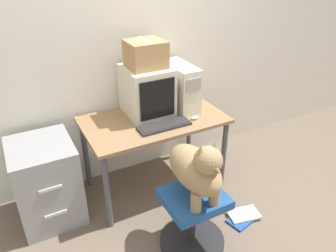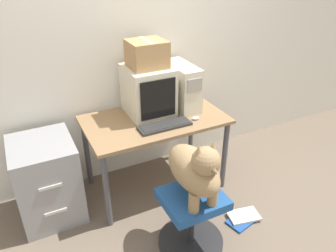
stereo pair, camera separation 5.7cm
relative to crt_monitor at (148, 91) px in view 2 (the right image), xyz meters
name	(u,v)px [view 2 (the right image)]	position (x,y,z in m)	size (l,w,h in m)	color
ground_plane	(173,207)	(0.00, -0.49, -0.96)	(12.00, 12.00, 0.00)	#6B5B4C
wall_back	(134,45)	(0.00, 0.30, 0.34)	(8.00, 0.05, 2.60)	silver
desk	(155,127)	(0.00, -0.12, -0.31)	(1.25, 0.73, 0.75)	olive
crt_monitor	(148,91)	(0.00, 0.00, 0.00)	(0.39, 0.43, 0.44)	beige
pc_tower	(181,86)	(0.33, -0.01, -0.01)	(0.19, 0.48, 0.41)	beige
keyboard	(165,125)	(0.01, -0.31, -0.21)	(0.46, 0.16, 0.03)	#2D2D2D
computer_mouse	(196,118)	(0.31, -0.31, -0.21)	(0.07, 0.04, 0.03)	silver
office_chair	(192,219)	(-0.06, -0.92, -0.71)	(0.52, 0.52, 0.49)	#262628
dog	(196,169)	(-0.06, -0.94, -0.22)	(0.28, 0.56, 0.52)	#9E7F56
filing_cabinet	(47,180)	(-0.98, -0.07, -0.60)	(0.50, 0.57, 0.72)	gray
cardboard_box	(147,54)	(0.00, 0.00, 0.33)	(0.31, 0.28, 0.23)	#A87F51
book_stack_floor	(243,218)	(0.47, -0.91, -0.95)	(0.33, 0.24, 0.04)	#1E4C9E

